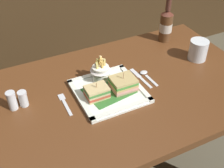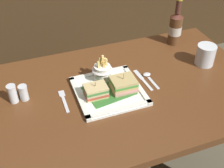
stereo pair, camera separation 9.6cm
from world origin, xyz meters
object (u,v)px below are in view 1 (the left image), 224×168
Objects in this scene: sandwich_half_right at (123,84)px; knife at (140,77)px; fries_cup at (101,70)px; fork at (65,103)px; square_plate at (109,91)px; pepper_shaker at (23,99)px; sandwich_half_left at (97,92)px; beer_bottle at (166,25)px; spoon at (145,74)px; salt_shaker at (12,102)px; dining_table at (115,115)px; water_glass at (198,51)px.

sandwich_half_right reaches higher than knife.
fries_cup is 0.21m from fork.
square_plate is 4.05× the size of pepper_shaker.
sandwich_half_left is 0.37× the size of beer_bottle.
sandwich_half_right is at bearing -160.31° from spoon.
salt_shaker reaches higher than knife.
fries_cup is (-0.03, 0.09, 0.20)m from dining_table.
fries_cup reaches higher than dining_table.
sandwich_half_left reaches higher than fork.
square_plate is 0.49m from water_glass.
square_plate is 0.17m from knife.
square_plate is 2.79× the size of water_glass.
dining_table is 0.45m from salt_shaker.
fork is 0.20m from salt_shaker.
sandwich_half_left and salt_shaker have the same top height.
water_glass reaches higher than spoon.
beer_bottle is at bearing 29.83° from square_plate.
square_plate is 1.12× the size of beer_bottle.
pepper_shaker is at bearing 167.24° from square_plate.
knife is 1.98× the size of salt_shaker.
fries_cup is 0.33m from pepper_shaker.
pepper_shaker is (-0.82, 0.03, -0.01)m from water_glass.
pepper_shaker is (-0.39, 0.09, -0.01)m from sandwich_half_right.
spoon is at bearing -178.62° from water_glass.
water_glass is at bearing 2.16° from fork.
sandwich_half_right is 0.44m from salt_shaker.
sandwich_half_left is 0.57× the size of knife.
knife is (0.14, 0.03, 0.14)m from dining_table.
spoon is (0.17, 0.04, 0.15)m from dining_table.
knife is (0.11, 0.05, -0.04)m from sandwich_half_right.
water_glass is at bearing -2.22° from salt_shaker.
water_glass reaches higher than dining_table.
square_plate is at bearing -175.17° from water_glass.
water_glass reaches higher than salt_shaker.
water_glass is 1.45× the size of pepper_shaker.
knife is at bearing 10.41° from square_plate.
water_glass reaches higher than knife.
pepper_shaker is at bearing 175.63° from spoon.
water_glass is (0.43, 0.06, 0.00)m from sandwich_half_right.
beer_bottle is (0.42, 0.26, 0.23)m from dining_table.
beer_bottle is at bearing 41.66° from spoon.
fries_cup is at bearing 1.41° from pepper_shaker.
sandwich_half_right is 0.42× the size of beer_bottle.
square_plate is 0.20m from spoon.
salt_shaker is at bearing 168.14° from sandwich_half_right.
beer_bottle is 1.77× the size of fork.
salt_shaker is at bearing 175.34° from knife.
sandwich_half_right is 1.26× the size of salt_shaker.
sandwich_half_right is 1.50× the size of pepper_shaker.
sandwich_half_left is 0.12m from sandwich_half_right.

